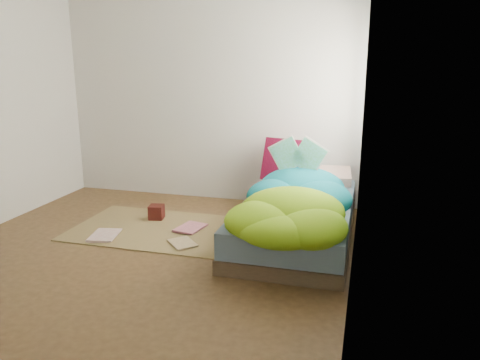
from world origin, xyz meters
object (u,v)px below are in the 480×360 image
at_px(bed, 297,220).
at_px(pillow_magenta, 285,161).
at_px(wooden_box, 156,212).
at_px(floor_book_a, 92,235).
at_px(open_book, 298,145).
at_px(floor_book_b, 181,226).

height_order(bed, pillow_magenta, pillow_magenta).
relative_size(pillow_magenta, wooden_box, 3.21).
relative_size(pillow_magenta, floor_book_a, 1.42).
xyz_separation_m(wooden_box, floor_book_a, (-0.37, -0.63, -0.06)).
relative_size(wooden_box, floor_book_a, 0.44).
distance_m(open_book, floor_book_b, 1.40).
relative_size(bed, wooden_box, 13.85).
xyz_separation_m(bed, wooden_box, (-1.49, 0.09, -0.08)).
height_order(floor_book_a, floor_book_b, floor_book_b).
xyz_separation_m(pillow_magenta, wooden_box, (-1.24, -0.62, -0.49)).
bearing_deg(bed, floor_book_b, -175.25).
distance_m(pillow_magenta, wooden_box, 1.47).
xyz_separation_m(open_book, wooden_box, (-1.43, -0.21, -0.74)).
bearing_deg(wooden_box, floor_book_a, -120.07).
relative_size(bed, open_book, 4.32).
distance_m(floor_book_a, floor_book_b, 0.84).
bearing_deg(open_book, pillow_magenta, 118.31).
relative_size(floor_book_a, floor_book_b, 1.06).
xyz_separation_m(open_book, floor_book_b, (-1.08, -0.40, -0.79)).
distance_m(pillow_magenta, floor_book_b, 1.32).
bearing_deg(open_book, floor_book_b, -157.06).
xyz_separation_m(pillow_magenta, open_book, (0.19, -0.41, 0.25)).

